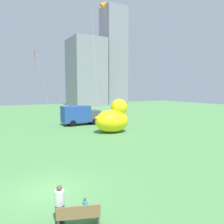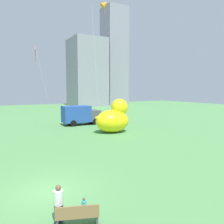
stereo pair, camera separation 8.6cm
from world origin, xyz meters
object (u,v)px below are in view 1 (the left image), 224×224
object	(u,v)px
kite_orange	(104,4)
box_truck	(80,115)
park_bench	(79,215)
giant_inflatable_duck	(113,118)
person_child	(85,206)
kite_red	(35,54)
person_adult	(60,202)

from	to	relation	value
kite_orange	box_truck	bearing A→B (deg)	-161.77
park_bench	giant_inflatable_duck	world-z (taller)	giant_inflatable_duck
person_child	kite_red	xyz separation A→B (m)	(3.04, 25.15, 9.83)
park_bench	kite_red	distance (m)	27.69
park_bench	kite_red	world-z (taller)	kite_red
giant_inflatable_duck	box_truck	size ratio (longest dim) A/B	0.89
person_adult	giant_inflatable_duck	distance (m)	19.44
kite_orange	kite_red	bearing A→B (deg)	179.78
giant_inflatable_duck	kite_red	world-z (taller)	kite_red
person_adult	box_truck	bearing A→B (deg)	67.07
park_bench	person_adult	bearing A→B (deg)	133.61
person_adult	box_truck	world-z (taller)	box_truck
person_adult	kite_orange	bearing A→B (deg)	59.20
person_child	box_truck	world-z (taller)	box_truck
person_adult	person_child	distance (m)	1.12
person_adult	kite_orange	distance (m)	34.19
park_bench	box_truck	bearing A→B (deg)	68.74
person_adult	person_child	xyz separation A→B (m)	(1.05, -0.09, -0.40)
park_bench	kite_orange	size ratio (longest dim) A/B	0.09
person_child	kite_red	bearing A→B (deg)	83.12
person_adult	park_bench	bearing A→B (deg)	-46.39
park_bench	box_truck	distance (m)	25.72
park_bench	kite_orange	bearing A→B (deg)	60.74
person_child	park_bench	bearing A→B (deg)	-133.85
person_child	kite_orange	bearing A→B (deg)	61.09
kite_orange	park_bench	bearing A→B (deg)	-119.26
box_truck	person_child	bearing A→B (deg)	-110.65
box_truck	park_bench	bearing A→B (deg)	-111.26
person_child	box_truck	distance (m)	25.08
box_truck	giant_inflatable_duck	bearing A→B (deg)	-79.12
box_truck	kite_red	size ratio (longest dim) A/B	0.49
giant_inflatable_duck	person_adult	bearing A→B (deg)	-125.73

